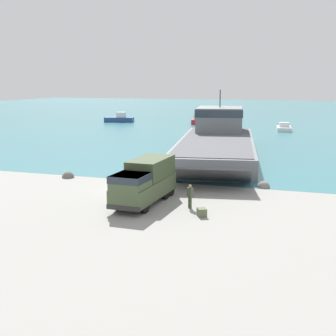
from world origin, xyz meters
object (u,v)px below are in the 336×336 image
at_px(moored_boat_a, 198,120).
at_px(moored_boat_c, 120,119).
at_px(landing_craft, 217,138).
at_px(soldier_on_ramp, 190,195).
at_px(military_truck, 145,181).
at_px(moored_boat_b, 284,128).
at_px(cargo_crate, 202,212).

height_order(moored_boat_a, moored_boat_c, moored_boat_c).
bearing_deg(moored_boat_c, landing_craft, -152.86).
height_order(soldier_on_ramp, moored_boat_a, moored_boat_a).
distance_m(military_truck, moored_boat_b, 55.23).
xyz_separation_m(landing_craft, soldier_on_ramp, (3.55, -25.74, -0.87)).
bearing_deg(soldier_on_ramp, moored_boat_c, -119.56).
relative_size(moored_boat_b, cargo_crate, 8.02).
distance_m(moored_boat_b, cargo_crate, 56.97).
height_order(military_truck, moored_boat_b, military_truck).
distance_m(landing_craft, cargo_crate, 27.95).
bearing_deg(military_truck, cargo_crate, 68.97).
relative_size(moored_boat_a, moored_boat_b, 1.34).
xyz_separation_m(soldier_on_ramp, cargo_crate, (1.30, -1.74, -0.72)).
bearing_deg(soldier_on_ramp, cargo_crate, 69.38).
height_order(military_truck, cargo_crate, military_truck).
relative_size(landing_craft, cargo_crate, 49.98).
height_order(landing_craft, cargo_crate, landing_craft).
bearing_deg(moored_boat_c, soldier_on_ramp, -163.67).
relative_size(landing_craft, moored_boat_c, 5.09).
xyz_separation_m(landing_craft, moored_boat_c, (-29.52, 36.95, -1.14)).
xyz_separation_m(landing_craft, moored_boat_b, (5.96, 29.48, -1.35)).
bearing_deg(moored_boat_c, cargo_crate, -163.41).
distance_m(military_truck, soldier_on_ramp, 3.63).
bearing_deg(moored_boat_a, military_truck, -86.68).
relative_size(soldier_on_ramp, moored_boat_c, 0.26).
xyz_separation_m(landing_craft, cargo_crate, (4.84, -27.48, -1.58)).
xyz_separation_m(moored_boat_a, cargo_crate, (17.39, -66.60, -0.40)).
bearing_deg(moored_boat_a, landing_craft, -79.89).
distance_m(landing_craft, military_truck, 25.42).
height_order(moored_boat_b, cargo_crate, moored_boat_b).
distance_m(moored_boat_a, moored_boat_b, 20.87).
bearing_deg(cargo_crate, moored_boat_a, 104.63).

